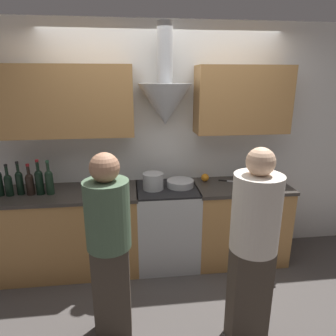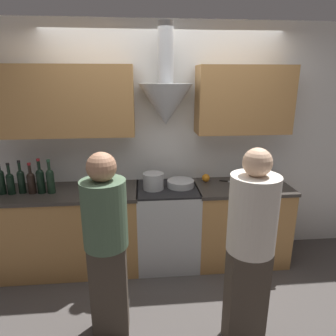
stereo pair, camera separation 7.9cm
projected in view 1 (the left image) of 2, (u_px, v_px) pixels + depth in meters
ground_plane at (170, 277)px, 3.17m from camera, size 12.00×12.00×0.00m
wall_back at (157, 130)px, 3.28m from camera, size 8.40×0.56×2.60m
counter_left at (71, 231)px, 3.21m from camera, size 1.44×0.62×0.90m
counter_right at (239, 221)px, 3.42m from camera, size 1.02×0.62×0.90m
stove_range at (167, 225)px, 3.33m from camera, size 0.65×0.60×0.90m
wine_bottle_1 at (8, 184)px, 2.95m from camera, size 0.07×0.07×0.32m
wine_bottle_2 at (20, 181)px, 2.98m from camera, size 0.07×0.07×0.34m
wine_bottle_3 at (30, 183)px, 2.98m from camera, size 0.08×0.08×0.32m
wine_bottle_4 at (39, 181)px, 2.98m from camera, size 0.08×0.08×0.36m
wine_bottle_5 at (49, 181)px, 2.99m from camera, size 0.08×0.08×0.35m
stock_pot at (153, 181)px, 3.14m from camera, size 0.22×0.22×0.17m
mixing_bowl at (180, 183)px, 3.23m from camera, size 0.29×0.29×0.07m
orange_fruit at (205, 178)px, 3.39m from camera, size 0.09×0.09×0.09m
saucepan at (264, 175)px, 3.45m from camera, size 0.18×0.18×0.09m
chefs_knife at (230, 181)px, 3.39m from camera, size 0.24×0.12×0.01m
person_foreground_left at (109, 241)px, 2.25m from camera, size 0.33×0.33×1.53m
person_foreground_right at (253, 243)px, 2.18m from camera, size 0.34×0.34×1.58m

